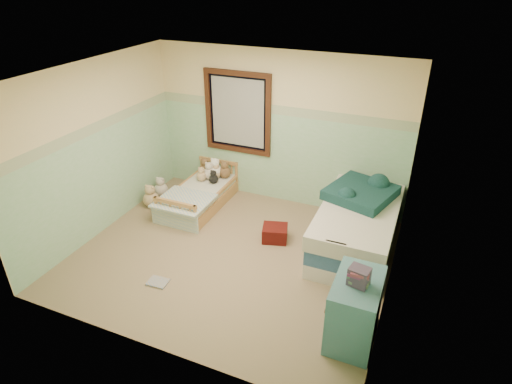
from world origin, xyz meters
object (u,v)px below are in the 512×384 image
at_px(toddler_bed_frame, 200,200).
at_px(twin_bed_frame, 355,240).
at_px(floor_book, 158,282).
at_px(red_pillow, 275,233).
at_px(plush_floor_tan, 151,199).
at_px(plush_floor_cream, 161,190).
at_px(dresser, 355,310).

height_order(toddler_bed_frame, twin_bed_frame, twin_bed_frame).
bearing_deg(toddler_bed_frame, twin_bed_frame, -4.01).
height_order(toddler_bed_frame, floor_book, toddler_bed_frame).
bearing_deg(red_pillow, plush_floor_tan, 176.94).
height_order(plush_floor_cream, plush_floor_tan, plush_floor_tan).
bearing_deg(twin_bed_frame, dresser, -79.89).
distance_m(plush_floor_cream, floor_book, 2.37).
distance_m(plush_floor_cream, dresser, 4.21).
distance_m(red_pillow, floor_book, 1.82).
height_order(toddler_bed_frame, dresser, dresser).
relative_size(twin_bed_frame, red_pillow, 5.44).
bearing_deg(plush_floor_tan, twin_bed_frame, 2.68).
bearing_deg(floor_book, toddler_bed_frame, 100.54).
distance_m(plush_floor_cream, red_pillow, 2.36).
bearing_deg(toddler_bed_frame, red_pillow, -16.94).
bearing_deg(twin_bed_frame, floor_book, -140.62).
bearing_deg(toddler_bed_frame, dresser, -32.52).
relative_size(dresser, floor_book, 2.97).
height_order(twin_bed_frame, dresser, dresser).
bearing_deg(plush_floor_cream, toddler_bed_frame, -2.67).
height_order(plush_floor_tan, twin_bed_frame, plush_floor_tan).
xyz_separation_m(plush_floor_cream, plush_floor_tan, (0.06, -0.38, 0.01)).
xyz_separation_m(twin_bed_frame, red_pillow, (-1.13, -0.28, 0.00)).
height_order(plush_floor_cream, red_pillow, plush_floor_cream).
relative_size(dresser, red_pillow, 2.13).
bearing_deg(plush_floor_cream, plush_floor_tan, -81.32).
relative_size(plush_floor_tan, dresser, 0.35).
distance_m(dresser, red_pillow, 2.03).
height_order(dresser, floor_book, dresser).
bearing_deg(floor_book, dresser, -1.74).
bearing_deg(floor_book, plush_floor_tan, 123.57).
xyz_separation_m(twin_bed_frame, dresser, (0.30, -1.69, 0.27)).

